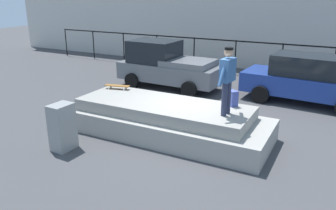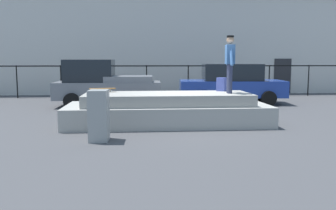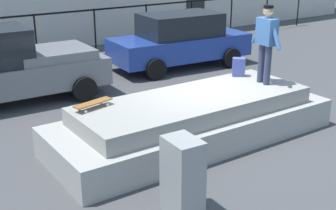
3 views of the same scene
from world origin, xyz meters
name	(u,v)px [view 1 (image 1 of 3)]	position (x,y,z in m)	size (l,w,h in m)	color
ground_plane	(190,133)	(0.00, 0.00, 0.00)	(60.00, 60.00, 0.00)	#424244
concrete_ledge	(164,120)	(-0.66, -0.37, 0.43)	(6.00, 2.19, 0.94)	#9E9B93
skateboarder	(227,76)	(1.18, -0.47, 1.93)	(0.29, 0.95, 1.70)	#2D334C
skateboard	(117,86)	(-2.63, 0.18, 1.04)	(0.82, 0.37, 0.12)	brown
backpack	(232,98)	(1.12, 0.27, 1.15)	(0.28, 0.20, 0.43)	#3F4C99
car_grey_pickup_near	(167,65)	(-2.93, 4.12, 0.95)	(4.37, 2.08, 1.94)	slate
car_blue_sedan_mid	(308,79)	(2.58, 4.59, 0.89)	(4.65, 2.29, 1.75)	navy
utility_box	(62,127)	(-2.47, -2.45, 0.61)	(0.44, 0.60, 1.22)	gray
fence_row	(258,52)	(0.00, 7.75, 1.18)	(24.06, 0.06, 1.66)	black
warehouse_building	(283,8)	(0.00, 13.16, 2.95)	(34.50, 8.33, 5.88)	beige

